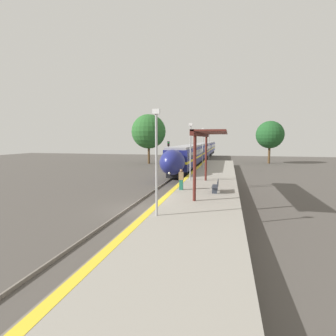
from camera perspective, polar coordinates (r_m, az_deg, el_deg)
ground_plane at (r=18.17m, az=-6.37°, el=-9.00°), size 120.00×120.00×0.00m
rail_left at (r=18.40m, az=-8.51°, el=-8.59°), size 0.08×90.00×0.15m
rail_right at (r=17.93m, az=-4.18°, el=-8.93°), size 0.08×90.00×0.15m
train at (r=57.51m, az=7.19°, el=3.74°), size 2.82×63.30×3.83m
platform_right at (r=17.17m, az=6.82°, el=-8.39°), size 5.09×64.00×0.89m
platform_bench at (r=19.65m, az=10.45°, el=-3.84°), size 0.44×1.53×0.89m
person_waiting at (r=20.21m, az=2.89°, el=-2.45°), size 0.36×0.22×1.60m
railway_signal at (r=37.41m, az=0.10°, el=3.18°), size 0.28×0.28×4.44m
lamppost_near at (r=13.14m, az=-2.53°, el=2.69°), size 0.36×0.20×5.38m
lamppost_mid at (r=24.87m, az=4.91°, el=4.42°), size 0.36×0.20×5.38m
lamppost_far at (r=36.75m, az=7.57°, el=5.01°), size 0.36×0.20×5.38m
lamppost_farthest at (r=48.67m, az=8.93°, el=5.32°), size 0.36×0.20×5.38m
station_canopy at (r=20.50m, az=8.97°, el=6.94°), size 2.02×11.38×4.46m
background_tree_left at (r=50.69m, az=-4.24°, el=7.92°), size 6.55×6.55×9.47m
background_tree_right at (r=54.74m, az=21.31°, el=6.76°), size 5.30×5.30×8.24m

